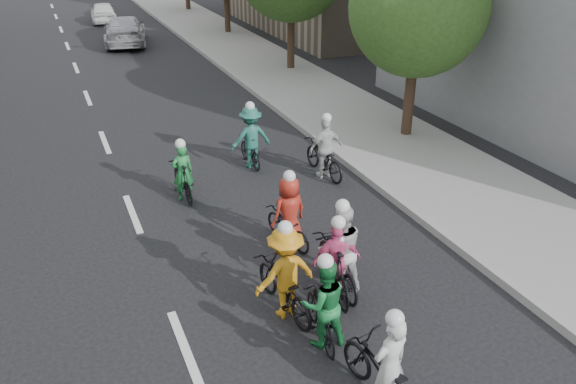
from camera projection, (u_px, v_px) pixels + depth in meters
ground at (185, 348)px, 9.24m from camera, size 120.00×120.00×0.00m
sidewalk_right at (333, 107)px, 20.25m from camera, size 4.00×80.00×0.15m
curb_right at (284, 114)px, 19.55m from camera, size 0.18×80.00×0.18m
tree_r_0 at (418, 8)px, 16.00m from camera, size 4.00×4.00×5.97m
cyclist_0 at (386, 374)px, 7.96m from camera, size 0.94×1.92×1.75m
cyclist_1 at (322, 309)px, 9.13m from camera, size 0.86×1.54×1.73m
cyclist_2 at (284, 280)px, 9.78m from camera, size 1.19×1.90×1.89m
cyclist_3 at (335, 265)px, 10.29m from camera, size 0.96×1.83×1.70m
cyclist_4 at (288, 219)px, 11.85m from camera, size 0.87×1.60×1.77m
cyclist_5 at (183, 177)px, 13.83m from camera, size 0.54×1.60×1.60m
cyclist_6 at (339, 257)px, 10.45m from camera, size 0.92×1.88×1.91m
cyclist_7 at (251, 141)px, 15.48m from camera, size 1.13×1.47×1.89m
cyclist_8 at (324, 154)px, 14.98m from camera, size 0.99×1.88×1.79m
follow_car_lead at (125, 30)px, 29.73m from camera, size 2.88×5.33×1.47m
follow_car_trail at (103, 12)px, 35.66m from camera, size 1.80×3.84×1.27m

